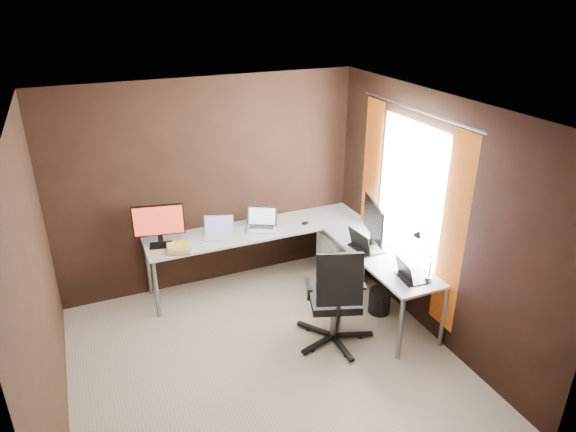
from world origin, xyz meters
The scene contains 15 objects.
room centered at (0.34, 0.07, 1.28)m, with size 3.60×3.60×2.50m.
desk centered at (0.84, 1.04, 0.68)m, with size 2.65×2.25×0.73m.
drawer_pedestal centered at (1.43, 1.15, 0.30)m, with size 0.42×0.50×0.60m, color white.
monitor_left centered at (-0.66, 1.53, 1.00)m, with size 0.55×0.20×0.49m.
monitor_right centered at (1.51, 0.59, 1.02)m, with size 0.22×0.62×0.52m.
laptop_white centered at (0.00, 1.49, 0.78)m, with size 0.40×0.34×0.23m.
laptop_silver centered at (0.53, 1.50, 0.78)m, with size 0.44×0.40×0.24m.
laptop_black_big centered at (1.36, 0.54, 0.78)m, with size 0.29×0.38×0.24m.
laptop_black_small centered at (1.46, -0.17, 0.78)m, with size 0.25×0.33×0.20m.
book_stack centered at (-0.51, 1.30, 0.77)m, with size 0.32×0.28×0.09m.
mouse_left centered at (-0.47, 1.30, 0.75)m, with size 0.08×0.05×0.03m, color black.
mouse_corner centered at (1.05, 1.38, 0.75)m, with size 0.09×0.06×0.04m, color black.
desk_lamp centered at (1.54, -0.23, 1.06)m, with size 0.18×0.21×0.52m.
office_chair centered at (0.77, 0.07, 0.33)m, with size 0.63×0.67×1.13m.
wastebasket centered at (1.50, 0.34, 0.14)m, with size 0.25×0.25×0.28m, color black.
Camera 1 is at (-1.37, -3.72, 3.40)m, focal length 32.00 mm.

